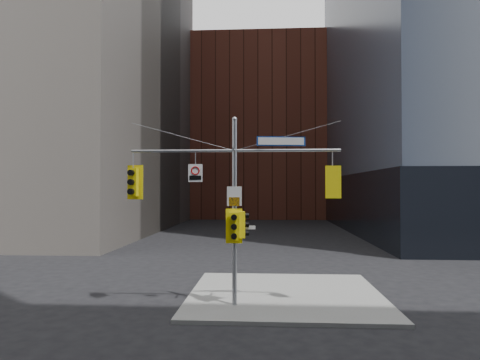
# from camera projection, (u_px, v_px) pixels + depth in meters

# --- Properties ---
(ground) EXTENTS (160.00, 160.00, 0.00)m
(ground) POSITION_uv_depth(u_px,v_px,m) (230.00, 326.00, 14.17)
(ground) COLOR black
(ground) RESTS_ON ground
(sidewalk_corner) EXTENTS (8.00, 8.00, 0.15)m
(sidewalk_corner) POSITION_uv_depth(u_px,v_px,m) (285.00, 294.00, 18.04)
(sidewalk_corner) COLOR gray
(sidewalk_corner) RESTS_ON ground
(brick_midrise) EXTENTS (26.00, 20.00, 28.00)m
(brick_midrise) POSITION_uv_depth(u_px,v_px,m) (259.00, 133.00, 72.33)
(brick_midrise) COLOR brown
(brick_midrise) RESTS_ON ground
(signal_assembly) EXTENTS (8.00, 0.80, 7.30)m
(signal_assembly) POSITION_uv_depth(u_px,v_px,m) (235.00, 192.00, 16.25)
(signal_assembly) COLOR #999CA1
(signal_assembly) RESTS_ON ground
(traffic_light_west_arm) EXTENTS (0.64, 0.55, 1.34)m
(traffic_light_west_arm) POSITION_uv_depth(u_px,v_px,m) (133.00, 182.00, 16.51)
(traffic_light_west_arm) COLOR yellow
(traffic_light_west_arm) RESTS_ON ground
(traffic_light_east_arm) EXTENTS (0.58, 0.46, 1.22)m
(traffic_light_east_arm) POSITION_uv_depth(u_px,v_px,m) (333.00, 182.00, 16.03)
(traffic_light_east_arm) COLOR yellow
(traffic_light_east_arm) RESTS_ON ground
(traffic_light_pole_side) EXTENTS (0.41, 0.35, 1.00)m
(traffic_light_pole_side) POSITION_uv_depth(u_px,v_px,m) (243.00, 225.00, 16.22)
(traffic_light_pole_side) COLOR yellow
(traffic_light_pole_side) RESTS_ON ground
(traffic_light_pole_front) EXTENTS (0.62, 0.51, 1.31)m
(traffic_light_pole_front) POSITION_uv_depth(u_px,v_px,m) (234.00, 226.00, 15.96)
(traffic_light_pole_front) COLOR yellow
(traffic_light_pole_front) RESTS_ON ground
(street_sign_blade) EXTENTS (1.85, 0.26, 0.36)m
(street_sign_blade) POSITION_uv_depth(u_px,v_px,m) (281.00, 141.00, 16.18)
(street_sign_blade) COLOR navy
(street_sign_blade) RESTS_ON ground
(regulatory_sign_arm) EXTENTS (0.54, 0.07, 0.68)m
(regulatory_sign_arm) POSITION_uv_depth(u_px,v_px,m) (195.00, 172.00, 16.34)
(regulatory_sign_arm) COLOR silver
(regulatory_sign_arm) RESTS_ON ground
(regulatory_sign_pole) EXTENTS (0.56, 0.08, 0.73)m
(regulatory_sign_pole) POSITION_uv_depth(u_px,v_px,m) (234.00, 197.00, 16.13)
(regulatory_sign_pole) COLOR silver
(regulatory_sign_pole) RESTS_ON ground
(street_blade_ew) EXTENTS (0.69, 0.05, 0.14)m
(street_blade_ew) POSITION_uv_depth(u_px,v_px,m) (246.00, 227.00, 16.20)
(street_blade_ew) COLOR silver
(street_blade_ew) RESTS_ON ground
(street_blade_ns) EXTENTS (0.12, 0.80, 0.16)m
(street_blade_ns) POSITION_uv_depth(u_px,v_px,m) (235.00, 235.00, 16.67)
(street_blade_ns) COLOR #145926
(street_blade_ns) RESTS_ON ground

